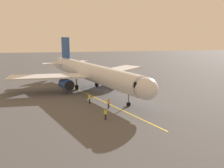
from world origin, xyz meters
name	(u,v)px	position (x,y,z in m)	size (l,w,h in m)	color
ground_plane	(97,90)	(0.00, 0.00, 0.00)	(220.00, 220.00, 0.00)	#4C4C4F
apron_lead_in_line	(96,98)	(0.91, 7.02, 0.01)	(0.24, 40.00, 0.01)	yellow
airplane	(92,73)	(1.02, 0.77, 4.00)	(32.17, 38.43, 11.50)	silver
ground_crew_marshaller	(109,103)	(-0.65, 14.12, 0.89)	(0.45, 0.46, 1.71)	#23232D
ground_crew_wing_walker	(106,114)	(0.64, 19.62, 0.89)	(0.45, 0.47, 1.71)	#23232D
ground_crew_loader	(90,99)	(2.36, 10.78, 0.89)	(0.45, 0.47, 1.71)	#23232D
tug_near_nose	(124,76)	(-8.97, -12.53, 0.70)	(2.69, 2.68, 1.50)	yellow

